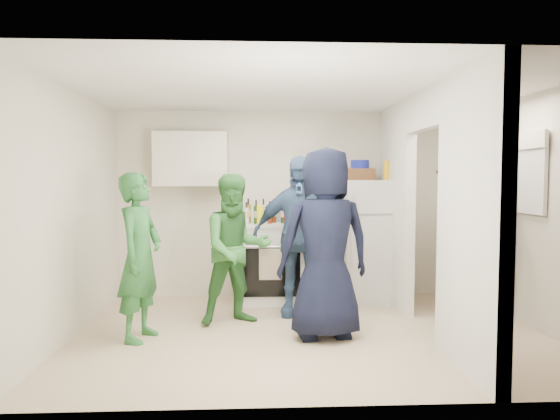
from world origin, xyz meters
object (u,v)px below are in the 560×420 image
at_px(yellow_cup_stack_top, 387,170).
at_px(wicker_basket, 360,174).
at_px(stove, 270,262).
at_px(person_green_left, 140,257).
at_px(person_denim, 299,236).
at_px(person_navy, 325,243).
at_px(blue_bowl, 360,164).
at_px(person_nook, 467,234).
at_px(fridge, 367,241).
at_px(person_green_center, 236,249).

bearing_deg(yellow_cup_stack_top, wicker_basket, 154.89).
height_order(stove, wicker_basket, wicker_basket).
bearing_deg(person_green_left, person_denim, -49.19).
height_order(person_denim, person_navy, person_navy).
distance_m(stove, blue_bowl, 1.73).
distance_m(person_navy, person_nook, 1.88).
height_order(wicker_basket, person_denim, person_denim).
height_order(fridge, blue_bowl, blue_bowl).
xyz_separation_m(stove, person_nook, (2.25, -0.85, 0.45)).
bearing_deg(blue_bowl, yellow_cup_stack_top, -25.11).
bearing_deg(yellow_cup_stack_top, person_nook, -43.64).
bearing_deg(person_nook, wicker_basket, -111.25).
bearing_deg(person_denim, person_nook, 6.33).
xyz_separation_m(person_green_left, person_navy, (1.83, -0.04, 0.13)).
distance_m(person_denim, person_nook, 1.94).
bearing_deg(person_denim, person_navy, -66.30).
height_order(wicker_basket, person_navy, person_navy).
bearing_deg(person_nook, fridge, -112.33).
bearing_deg(person_nook, yellow_cup_stack_top, -115.91).
relative_size(yellow_cup_stack_top, person_denim, 0.13).
bearing_deg(person_navy, fridge, -125.13).
relative_size(person_green_left, person_denim, 0.89).
bearing_deg(blue_bowl, wicker_basket, 0.00).
bearing_deg(fridge, person_green_center, -150.00).
bearing_deg(blue_bowl, person_green_center, -147.14).
bearing_deg(person_nook, stove, -92.92).
height_order(wicker_basket, person_nook, person_nook).
bearing_deg(person_navy, person_green_center, -39.54).
xyz_separation_m(blue_bowl, yellow_cup_stack_top, (0.32, -0.15, -0.08)).
relative_size(stove, person_navy, 0.54).
xyz_separation_m(yellow_cup_stack_top, person_nook, (0.75, -0.72, -0.74)).
bearing_deg(fridge, person_green_left, -150.42).
distance_m(blue_bowl, person_green_left, 3.08).
distance_m(fridge, person_green_left, 2.99).
distance_m(stove, person_denim, 0.86).
height_order(blue_bowl, person_nook, person_nook).
relative_size(fridge, blue_bowl, 6.57).
xyz_separation_m(yellow_cup_stack_top, person_green_left, (-2.82, -1.38, -0.88)).
xyz_separation_m(fridge, blue_bowl, (-0.10, 0.05, 0.99)).
bearing_deg(person_green_center, wicker_basket, 14.21).
relative_size(fridge, wicker_basket, 4.51).
xyz_separation_m(blue_bowl, person_denim, (-0.86, -0.70, -0.85)).
distance_m(person_green_left, person_navy, 1.84).
xyz_separation_m(wicker_basket, person_navy, (-0.67, -1.57, -0.70)).
height_order(fridge, person_denim, person_denim).
xyz_separation_m(blue_bowl, person_nook, (1.07, -0.87, -0.82)).
relative_size(blue_bowl, person_nook, 0.13).
bearing_deg(person_green_center, blue_bowl, 14.21).
distance_m(yellow_cup_stack_top, person_nook, 1.28).
relative_size(blue_bowl, person_green_center, 0.15).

